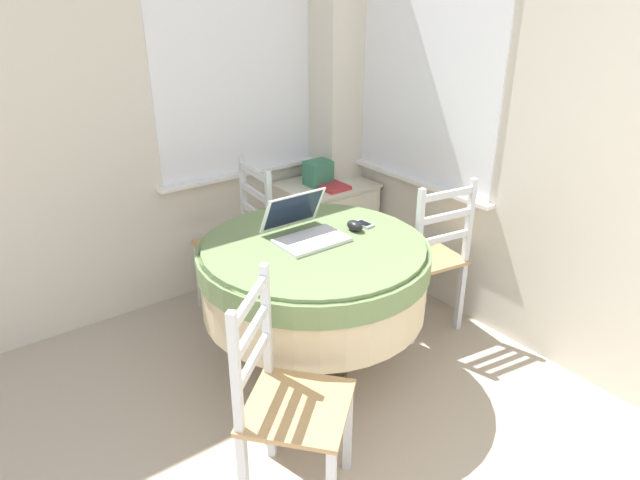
{
  "coord_description": "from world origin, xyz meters",
  "views": [
    {
      "loc": [
        -0.4,
        0.07,
        1.93
      ],
      "look_at": [
        1.23,
        2.25,
        0.69
      ],
      "focal_mm": 32.0,
      "sensor_mm": 36.0,
      "label": 1
    }
  ],
  "objects_px": {
    "laptop": "(305,229)",
    "storage_box": "(318,173)",
    "dining_chair_near_right_window": "(427,258)",
    "round_dining_table": "(314,272)",
    "book_on_cabinet": "(331,186)",
    "dining_chair_near_back_window": "(239,244)",
    "cell_phone": "(363,224)",
    "computer_mouse": "(355,226)",
    "dining_chair_camera_near": "(286,403)",
    "corner_cabinet": "(326,228)"
  },
  "relations": [
    {
      "from": "corner_cabinet",
      "to": "book_on_cabinet",
      "type": "bearing_deg",
      "value": -103.66
    },
    {
      "from": "laptop",
      "to": "storage_box",
      "type": "bearing_deg",
      "value": 50.08
    },
    {
      "from": "laptop",
      "to": "computer_mouse",
      "type": "relative_size",
      "value": 3.37
    },
    {
      "from": "round_dining_table",
      "to": "book_on_cabinet",
      "type": "distance_m",
      "value": 1.13
    },
    {
      "from": "round_dining_table",
      "to": "cell_phone",
      "type": "xyz_separation_m",
      "value": [
        0.34,
        0.03,
        0.17
      ]
    },
    {
      "from": "dining_chair_near_right_window",
      "to": "laptop",
      "type": "bearing_deg",
      "value": 172.94
    },
    {
      "from": "corner_cabinet",
      "to": "dining_chair_camera_near",
      "type": "bearing_deg",
      "value": -131.72
    },
    {
      "from": "computer_mouse",
      "to": "book_on_cabinet",
      "type": "height_order",
      "value": "computer_mouse"
    },
    {
      "from": "corner_cabinet",
      "to": "storage_box",
      "type": "bearing_deg",
      "value": 156.08
    },
    {
      "from": "cell_phone",
      "to": "storage_box",
      "type": "relative_size",
      "value": 0.68
    },
    {
      "from": "laptop",
      "to": "computer_mouse",
      "type": "xyz_separation_m",
      "value": [
        0.26,
        -0.07,
        -0.02
      ]
    },
    {
      "from": "computer_mouse",
      "to": "dining_chair_camera_near",
      "type": "xyz_separation_m",
      "value": [
        -0.81,
        -0.57,
        -0.34
      ]
    },
    {
      "from": "dining_chair_near_right_window",
      "to": "storage_box",
      "type": "xyz_separation_m",
      "value": [
        -0.07,
        0.97,
        0.28
      ]
    },
    {
      "from": "book_on_cabinet",
      "to": "corner_cabinet",
      "type": "bearing_deg",
      "value": 76.34
    },
    {
      "from": "dining_chair_near_back_window",
      "to": "book_on_cabinet",
      "type": "height_order",
      "value": "dining_chair_near_back_window"
    },
    {
      "from": "round_dining_table",
      "to": "book_on_cabinet",
      "type": "height_order",
      "value": "round_dining_table"
    },
    {
      "from": "dining_chair_near_back_window",
      "to": "dining_chair_near_right_window",
      "type": "xyz_separation_m",
      "value": [
        0.78,
        -0.83,
        0.0
      ]
    },
    {
      "from": "dining_chair_near_right_window",
      "to": "storage_box",
      "type": "distance_m",
      "value": 1.01
    },
    {
      "from": "dining_chair_near_right_window",
      "to": "corner_cabinet",
      "type": "xyz_separation_m",
      "value": [
        -0.02,
        0.95,
        -0.13
      ]
    },
    {
      "from": "dining_chair_camera_near",
      "to": "corner_cabinet",
      "type": "bearing_deg",
      "value": 48.28
    },
    {
      "from": "dining_chair_camera_near",
      "to": "book_on_cabinet",
      "type": "height_order",
      "value": "dining_chair_camera_near"
    },
    {
      "from": "dining_chair_near_right_window",
      "to": "book_on_cabinet",
      "type": "xyz_separation_m",
      "value": [
        -0.04,
        0.87,
        0.21
      ]
    },
    {
      "from": "round_dining_table",
      "to": "dining_chair_camera_near",
      "type": "relative_size",
      "value": 1.2
    },
    {
      "from": "dining_chair_near_back_window",
      "to": "storage_box",
      "type": "height_order",
      "value": "dining_chair_near_back_window"
    },
    {
      "from": "round_dining_table",
      "to": "cell_phone",
      "type": "bearing_deg",
      "value": 4.27
    },
    {
      "from": "corner_cabinet",
      "to": "book_on_cabinet",
      "type": "distance_m",
      "value": 0.35
    },
    {
      "from": "book_on_cabinet",
      "to": "dining_chair_near_back_window",
      "type": "bearing_deg",
      "value": -176.94
    },
    {
      "from": "laptop",
      "to": "storage_box",
      "type": "distance_m",
      "value": 1.14
    },
    {
      "from": "cell_phone",
      "to": "storage_box",
      "type": "xyz_separation_m",
      "value": [
        0.39,
        0.92,
        -0.03
      ]
    },
    {
      "from": "dining_chair_camera_near",
      "to": "storage_box",
      "type": "relative_size",
      "value": 5.66
    },
    {
      "from": "dining_chair_near_right_window",
      "to": "corner_cabinet",
      "type": "bearing_deg",
      "value": 91.12
    },
    {
      "from": "computer_mouse",
      "to": "cell_phone",
      "type": "bearing_deg",
      "value": 18.22
    },
    {
      "from": "laptop",
      "to": "dining_chair_near_back_window",
      "type": "distance_m",
      "value": 0.81
    },
    {
      "from": "round_dining_table",
      "to": "cell_phone",
      "type": "height_order",
      "value": "cell_phone"
    },
    {
      "from": "corner_cabinet",
      "to": "cell_phone",
      "type": "bearing_deg",
      "value": -116.07
    },
    {
      "from": "round_dining_table",
      "to": "storage_box",
      "type": "relative_size",
      "value": 6.8
    },
    {
      "from": "cell_phone",
      "to": "book_on_cabinet",
      "type": "distance_m",
      "value": 0.92
    },
    {
      "from": "laptop",
      "to": "dining_chair_camera_near",
      "type": "relative_size",
      "value": 0.36
    },
    {
      "from": "round_dining_table",
      "to": "dining_chair_camera_near",
      "type": "height_order",
      "value": "dining_chair_camera_near"
    },
    {
      "from": "computer_mouse",
      "to": "dining_chair_near_right_window",
      "type": "xyz_separation_m",
      "value": [
        0.54,
        -0.03,
        -0.34
      ]
    },
    {
      "from": "computer_mouse",
      "to": "dining_chair_near_right_window",
      "type": "bearing_deg",
      "value": -2.79
    },
    {
      "from": "laptop",
      "to": "dining_chair_camera_near",
      "type": "height_order",
      "value": "laptop"
    },
    {
      "from": "round_dining_table",
      "to": "dining_chair_camera_near",
      "type": "xyz_separation_m",
      "value": [
        -0.55,
        -0.57,
        -0.15
      ]
    },
    {
      "from": "dining_chair_near_right_window",
      "to": "cell_phone",
      "type": "bearing_deg",
      "value": 173.33
    },
    {
      "from": "storage_box",
      "to": "book_on_cabinet",
      "type": "xyz_separation_m",
      "value": [
        0.03,
        -0.1,
        -0.07
      ]
    },
    {
      "from": "cell_phone",
      "to": "laptop",
      "type": "bearing_deg",
      "value": 172.41
    },
    {
      "from": "cell_phone",
      "to": "dining_chair_near_back_window",
      "type": "bearing_deg",
      "value": 112.62
    },
    {
      "from": "cell_phone",
      "to": "dining_chair_near_right_window",
      "type": "xyz_separation_m",
      "value": [
        0.46,
        -0.05,
        -0.32
      ]
    },
    {
      "from": "cell_phone",
      "to": "dining_chair_near_right_window",
      "type": "height_order",
      "value": "dining_chair_near_right_window"
    },
    {
      "from": "book_on_cabinet",
      "to": "storage_box",
      "type": "bearing_deg",
      "value": 106.71
    }
  ]
}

